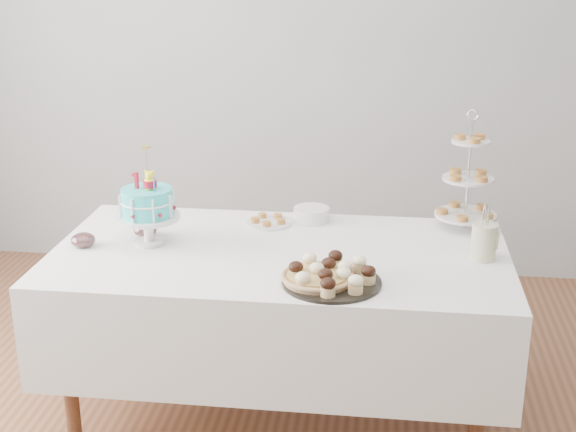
# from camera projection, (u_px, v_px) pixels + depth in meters

# --- Properties ---
(walls) EXTENTS (5.04, 4.04, 2.70)m
(walls) POSITION_uv_depth(u_px,v_px,m) (268.00, 132.00, 2.91)
(walls) COLOR #939597
(walls) RESTS_ON floor
(table) EXTENTS (1.92, 1.02, 0.77)m
(table) POSITION_uv_depth(u_px,v_px,m) (280.00, 300.00, 3.45)
(table) COLOR silver
(table) RESTS_ON floor
(birthday_cake) EXTENTS (0.28, 0.28, 0.42)m
(birthday_cake) POSITION_uv_depth(u_px,v_px,m) (148.00, 218.00, 3.42)
(birthday_cake) COLOR silver
(birthday_cake) RESTS_ON table
(cupcake_tray) EXTENTS (0.38, 0.38, 0.09)m
(cupcake_tray) POSITION_uv_depth(u_px,v_px,m) (332.00, 274.00, 3.04)
(cupcake_tray) COLOR black
(cupcake_tray) RESTS_ON table
(pie) EXTENTS (0.28, 0.28, 0.04)m
(pie) POSITION_uv_depth(u_px,v_px,m) (317.00, 278.00, 3.04)
(pie) COLOR tan
(pie) RESTS_ON table
(tiered_stand) EXTENTS (0.28, 0.28, 0.55)m
(tiered_stand) POSITION_uv_depth(u_px,v_px,m) (468.00, 179.00, 3.59)
(tiered_stand) COLOR silver
(tiered_stand) RESTS_ON table
(plate_stack) EXTENTS (0.17, 0.17, 0.06)m
(plate_stack) POSITION_uv_depth(u_px,v_px,m) (311.00, 214.00, 3.73)
(plate_stack) COLOR silver
(plate_stack) RESTS_ON table
(pastry_plate) EXTENTS (0.22, 0.22, 0.03)m
(pastry_plate) POSITION_uv_depth(u_px,v_px,m) (269.00, 221.00, 3.70)
(pastry_plate) COLOR silver
(pastry_plate) RESTS_ON table
(jam_bowl_a) EXTENTS (0.10, 0.10, 0.06)m
(jam_bowl_a) POSITION_uv_depth(u_px,v_px,m) (83.00, 240.00, 3.42)
(jam_bowl_a) COLOR silver
(jam_bowl_a) RESTS_ON table
(jam_bowl_b) EXTENTS (0.10, 0.10, 0.06)m
(jam_bowl_b) POSITION_uv_depth(u_px,v_px,m) (145.00, 230.00, 3.54)
(jam_bowl_b) COLOR silver
(jam_bowl_b) RESTS_ON table
(utensil_pitcher) EXTENTS (0.11, 0.10, 0.23)m
(utensil_pitcher) POSITION_uv_depth(u_px,v_px,m) (484.00, 240.00, 3.27)
(utensil_pitcher) COLOR white
(utensil_pitcher) RESTS_ON table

